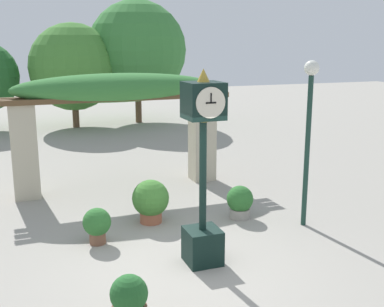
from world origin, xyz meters
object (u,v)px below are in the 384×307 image
object	(u,v)px
potted_plant_far_right	(240,201)
potted_plant_near_right	(129,302)
pedestal_clock	(203,172)
potted_plant_near_left	(97,224)
lamp_post	(309,117)
potted_plant_far_left	(151,200)

from	to	relation	value
potted_plant_far_right	potted_plant_near_right	bearing A→B (deg)	-134.53
pedestal_clock	potted_plant_near_left	xyz separation A→B (m)	(-1.51, 1.39, -1.19)
pedestal_clock	lamp_post	world-z (taller)	lamp_post
potted_plant_near_right	potted_plant_far_left	xyz separation A→B (m)	(1.28, 3.54, 0.10)
potted_plant_near_right	lamp_post	world-z (taller)	lamp_post
potted_plant_near_right	pedestal_clock	bearing A→B (deg)	42.71
potted_plant_near_left	potted_plant_far_left	distance (m)	1.39
potted_plant_near_right	potted_plant_far_left	size ratio (longest dim) A/B	0.83
potted_plant_near_left	potted_plant_near_right	size ratio (longest dim) A/B	0.91
potted_plant_far_right	lamp_post	world-z (taller)	lamp_post
lamp_post	potted_plant_near_left	bearing A→B (deg)	172.72
lamp_post	potted_plant_far_left	bearing A→B (deg)	157.08
pedestal_clock	potted_plant_near_right	bearing A→B (deg)	-137.29
potted_plant_far_left	pedestal_clock	bearing A→B (deg)	-81.61
potted_plant_far_right	pedestal_clock	bearing A→B (deg)	-131.90
potted_plant_near_right	lamp_post	size ratio (longest dim) A/B	0.23
pedestal_clock	lamp_post	bearing A→B (deg)	19.04
pedestal_clock	potted_plant_near_left	size ratio (longest dim) A/B	4.76
potted_plant_far_left	potted_plant_far_right	size ratio (longest dim) A/B	1.29
pedestal_clock	lamp_post	xyz separation A→B (m)	(2.54, 0.88, 0.63)
potted_plant_near_right	lamp_post	distance (m)	5.07
potted_plant_far_right	lamp_post	distance (m)	2.26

